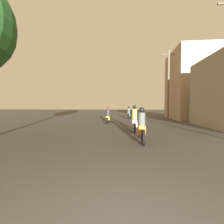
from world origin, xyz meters
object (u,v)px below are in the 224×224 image
at_px(motorcycle_white, 134,121).
at_px(motorcycle_green, 129,114).
at_px(motorcycle_orange, 141,127).
at_px(utility_pole_far, 168,84).
at_px(motorcycle_yellow, 108,116).
at_px(building_right_far, 190,85).

bearing_deg(motorcycle_white, motorcycle_green, 97.98).
xyz_separation_m(motorcycle_orange, utility_pole_far, (4.29, 11.17, 3.56)).
xyz_separation_m(motorcycle_yellow, motorcycle_green, (2.03, 5.44, -0.01)).
bearing_deg(motorcycle_yellow, building_right_far, 30.01).
relative_size(motorcycle_green, building_right_far, 0.24).
xyz_separation_m(motorcycle_white, building_right_far, (7.32, 9.47, 3.46)).
xyz_separation_m(building_right_far, utility_pole_far, (-2.89, -1.09, 0.09)).
bearing_deg(building_right_far, motorcycle_yellow, -150.35).
bearing_deg(building_right_far, utility_pole_far, -159.38).
bearing_deg(motorcycle_yellow, motorcycle_white, -61.59).
height_order(motorcycle_orange, building_right_far, building_right_far).
relative_size(motorcycle_orange, motorcycle_green, 1.07).
bearing_deg(building_right_far, motorcycle_orange, -120.35).
height_order(motorcycle_white, utility_pole_far, utility_pole_far).
relative_size(motorcycle_orange, building_right_far, 0.26).
relative_size(motorcycle_white, building_right_far, 0.25).
bearing_deg(utility_pole_far, motorcycle_green, 166.25).
bearing_deg(motorcycle_white, utility_pole_far, 69.26).
relative_size(motorcycle_yellow, building_right_far, 0.24).
xyz_separation_m(motorcycle_white, motorcycle_green, (-0.14, 9.51, -0.04)).
height_order(motorcycle_orange, utility_pole_far, utility_pole_far).
distance_m(motorcycle_orange, motorcycle_yellow, 7.24).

